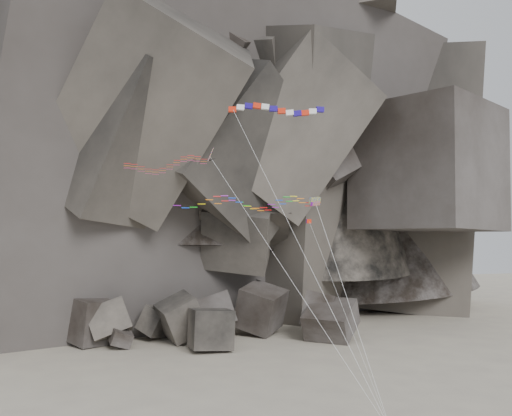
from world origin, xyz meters
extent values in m
cube|color=#47423F|center=(18.12, 29.97, 1.97)|extent=(9.89, 9.96, 6.27)
cube|color=#47423F|center=(2.14, 37.69, 2.43)|extent=(7.66, 6.17, 7.32)
cube|color=#47423F|center=(-16.46, 36.42, 3.12)|extent=(8.30, 8.69, 7.13)
cube|color=#47423F|center=(-13.46, 34.93, 2.27)|extent=(6.71, 5.98, 7.13)
cube|color=#47423F|center=(17.93, 33.90, 2.61)|extent=(7.99, 7.96, 7.31)
cube|color=#47423F|center=(-0.01, 28.31, 2.60)|extent=(5.89, 5.72, 5.79)
cube|color=#47423F|center=(9.45, 37.11, 3.06)|extent=(9.24, 10.06, 8.33)
cube|color=#47423F|center=(-6.59, 37.49, 1.89)|extent=(6.43, 5.90, 5.43)
cube|color=#47423F|center=(-3.44, 34.09, 2.60)|extent=(7.69, 7.00, 7.48)
cube|color=#47423F|center=(-11.81, 32.20, 0.95)|extent=(3.50, 3.26, 3.03)
cylinder|color=silver|center=(0.95, -3.19, 12.58)|extent=(10.66, 15.49, 21.63)
cube|color=red|center=(-2.37, 3.77, 27.82)|extent=(0.81, 0.61, 0.49)
cube|color=white|center=(-1.62, 3.61, 28.02)|extent=(0.84, 0.62, 0.54)
cube|color=#1B0C84|center=(-0.87, 3.40, 28.16)|extent=(0.86, 0.62, 0.58)
cube|color=red|center=(-0.12, 3.17, 28.17)|extent=(0.87, 0.62, 0.58)
cube|color=white|center=(0.63, 2.93, 28.06)|extent=(0.85, 0.62, 0.55)
cube|color=#1B0C84|center=(1.38, 2.72, 27.87)|extent=(0.82, 0.61, 0.50)
cube|color=red|center=(2.13, 2.55, 27.67)|extent=(0.84, 0.62, 0.53)
cube|color=white|center=(2.88, 2.42, 27.51)|extent=(0.86, 0.62, 0.57)
cube|color=#1B0C84|center=(3.63, 2.34, 27.47)|extent=(0.87, 0.62, 0.58)
cube|color=red|center=(4.38, 2.29, 27.55)|extent=(0.85, 0.62, 0.56)
cube|color=white|center=(5.13, 2.26, 27.72)|extent=(0.83, 0.61, 0.52)
cube|color=#1B0C84|center=(5.88, 2.21, 27.93)|extent=(0.83, 0.61, 0.52)
cylinder|color=silver|center=(1.94, -3.68, 14.80)|extent=(8.66, 14.52, 26.07)
cube|color=#DAC80C|center=(3.74, -2.00, 18.99)|extent=(1.23, 0.99, 0.71)
cube|color=#0CB219|center=(3.74, -2.17, 18.72)|extent=(1.02, 0.78, 0.48)
cylinder|color=silver|center=(5.00, -6.46, 10.38)|extent=(2.55, 8.96, 17.23)
cube|color=red|center=(5.11, 3.26, 17.25)|extent=(0.57, 0.34, 0.39)
cube|color=#1B0C84|center=(4.91, 3.27, 17.25)|extent=(0.22, 0.15, 0.41)
cylinder|color=silver|center=(5.68, -3.83, 9.51)|extent=(1.16, 14.19, 15.49)
camera|label=1|loc=(-13.69, -48.64, 16.61)|focal=40.00mm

